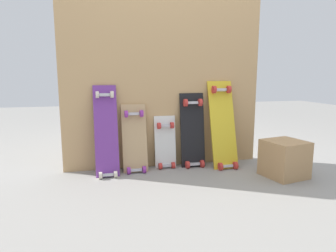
# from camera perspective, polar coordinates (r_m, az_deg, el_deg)

# --- Properties ---
(ground_plane) EXTENTS (12.00, 12.00, 0.00)m
(ground_plane) POSITION_cam_1_polar(r_m,az_deg,el_deg) (2.88, -0.33, -7.68)
(ground_plane) COLOR gray
(plywood_wall_panel) EXTENTS (1.86, 0.04, 1.60)m
(plywood_wall_panel) POSITION_cam_1_polar(r_m,az_deg,el_deg) (2.82, -0.68, 8.47)
(plywood_wall_panel) COLOR tan
(plywood_wall_panel) RESTS_ON ground
(skateboard_purple) EXTENTS (0.20, 0.28, 0.84)m
(skateboard_purple) POSITION_cam_1_polar(r_m,az_deg,el_deg) (2.65, -11.55, -1.60)
(skateboard_purple) COLOR #6B338C
(skateboard_purple) RESTS_ON ground
(skateboard_natural) EXTENTS (0.22, 0.21, 0.66)m
(skateboard_natural) POSITION_cam_1_polar(r_m,az_deg,el_deg) (2.72, -6.29, -2.98)
(skateboard_natural) COLOR tan
(skateboard_natural) RESTS_ON ground
(skateboard_white) EXTENTS (0.20, 0.14, 0.55)m
(skateboard_white) POSITION_cam_1_polar(r_m,az_deg,el_deg) (2.82, -0.50, -3.67)
(skateboard_white) COLOR silver
(skateboard_white) RESTS_ON ground
(skateboard_black) EXTENTS (0.23, 0.18, 0.75)m
(skateboard_black) POSITION_cam_1_polar(r_m,az_deg,el_deg) (2.85, 4.69, -1.39)
(skateboard_black) COLOR black
(skateboard_black) RESTS_ON ground
(skateboard_yellow) EXTENTS (0.24, 0.31, 0.86)m
(skateboard_yellow) POSITION_cam_1_polar(r_m,az_deg,el_deg) (2.88, 10.35, -0.31)
(skateboard_yellow) COLOR gold
(skateboard_yellow) RESTS_ON ground
(wooden_crate) EXTENTS (0.36, 0.36, 0.31)m
(wooden_crate) POSITION_cam_1_polar(r_m,az_deg,el_deg) (2.76, 21.09, -5.78)
(wooden_crate) COLOR tan
(wooden_crate) RESTS_ON ground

